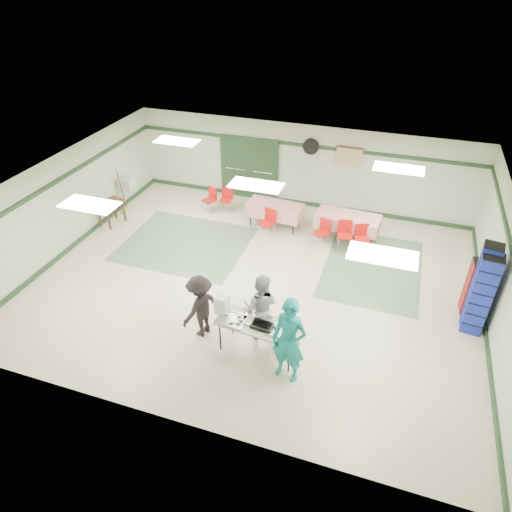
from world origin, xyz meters
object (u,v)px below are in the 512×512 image
(volunteer_dark, at_px, (200,306))
(crate_stack_blue_a, at_px, (481,294))
(broom, at_px, (122,190))
(chair_a, at_px, (345,232))
(volunteer_grey, at_px, (261,307))
(chair_b, at_px, (323,230))
(office_printer, at_px, (127,183))
(chair_d, at_px, (269,220))
(crate_stack_red, at_px, (476,288))
(dining_table_a, at_px, (348,221))
(volunteer_teal, at_px, (289,341))
(chair_c, at_px, (362,235))
(dining_table_b, at_px, (275,210))
(serving_table, at_px, (259,326))
(chair_loose_a, at_px, (226,197))
(printer_table, at_px, (110,206))
(crate_stack_blue_b, at_px, (481,286))
(chair_loose_b, at_px, (211,197))

(volunteer_dark, relative_size, crate_stack_blue_a, 0.77)
(broom, bearing_deg, chair_a, -11.28)
(volunteer_grey, bearing_deg, crate_stack_blue_a, -164.86)
(chair_b, height_order, office_printer, office_printer)
(chair_d, height_order, crate_stack_red, crate_stack_red)
(dining_table_a, xyz_separation_m, office_printer, (-7.01, -0.44, 0.35))
(volunteer_teal, height_order, chair_c, volunteer_teal)
(dining_table_b, height_order, chair_c, chair_c)
(dining_table_b, bearing_deg, dining_table_a, 4.45)
(volunteer_grey, distance_m, office_printer, 7.26)
(serving_table, relative_size, chair_a, 2.13)
(chair_a, distance_m, chair_loose_a, 4.12)
(chair_loose_a, xyz_separation_m, printer_table, (-3.04, -1.93, 0.14))
(broom, bearing_deg, volunteer_teal, -48.05)
(dining_table_b, relative_size, office_printer, 3.86)
(chair_loose_a, relative_size, broom, 0.52)
(chair_a, height_order, chair_c, chair_a)
(printer_table, bearing_deg, chair_c, 19.00)
(chair_b, relative_size, chair_d, 0.94)
(volunteer_dark, distance_m, chair_a, 5.07)
(chair_b, height_order, chair_c, chair_c)
(chair_a, height_order, printer_table, chair_a)
(volunteer_grey, bearing_deg, crate_stack_blue_b, -162.05)
(volunteer_grey, bearing_deg, dining_table_a, -109.14)
(chair_d, xyz_separation_m, broom, (-4.86, -0.08, 0.27))
(crate_stack_blue_a, bearing_deg, dining_table_b, 151.22)
(volunteer_grey, relative_size, printer_table, 1.85)
(chair_loose_a, bearing_deg, dining_table_b, -18.23)
(serving_table, bearing_deg, crate_stack_red, 38.25)
(chair_c, xyz_separation_m, chair_loose_b, (-4.92, 0.85, -0.01))
(chair_a, distance_m, chair_b, 0.60)
(volunteer_teal, bearing_deg, dining_table_b, 118.60)
(dining_table_a, relative_size, chair_a, 2.18)
(dining_table_a, height_order, chair_c, chair_c)
(chair_c, distance_m, crate_stack_blue_a, 3.75)
(dining_table_a, bearing_deg, broom, -170.59)
(volunteer_grey, relative_size, chair_b, 2.02)
(chair_b, xyz_separation_m, office_printer, (-6.42, 0.14, 0.44))
(serving_table, height_order, broom, broom)
(chair_loose_a, xyz_separation_m, crate_stack_blue_b, (7.26, -3.24, 0.56))
(dining_table_b, relative_size, broom, 1.13)
(dining_table_b, bearing_deg, chair_b, -15.36)
(crate_stack_red, bearing_deg, chair_loose_b, 161.07)
(crate_stack_blue_a, distance_m, crate_stack_blue_b, 0.26)
(serving_table, xyz_separation_m, chair_loose_a, (-2.97, 5.65, -0.23))
(chair_loose_a, xyz_separation_m, broom, (-3.12, -1.12, 0.30))
(dining_table_a, distance_m, chair_loose_b, 4.44)
(chair_d, bearing_deg, chair_a, 18.26)
(volunteer_teal, distance_m, chair_c, 5.14)
(volunteer_grey, relative_size, chair_d, 1.90)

